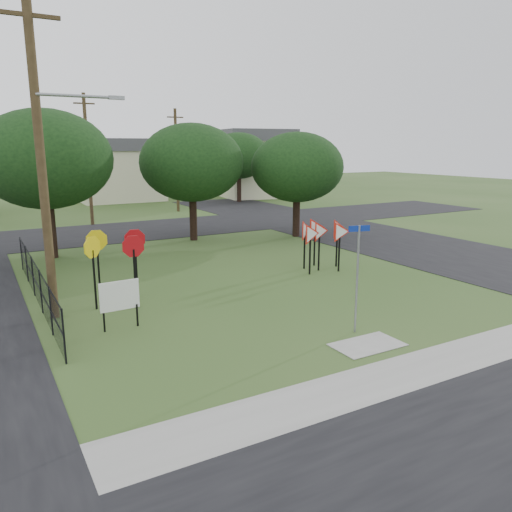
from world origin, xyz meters
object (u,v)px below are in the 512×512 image
Objects in this scene: street_name_sign at (357,273)px; stop_sign_cluster at (115,251)px; yield_sign_cluster at (321,233)px; info_board at (120,297)px.

stop_sign_cluster is at bearing 130.39° from street_name_sign.
street_name_sign is 7.82m from yield_sign_cluster.
info_board is (-0.58, -2.68, -0.89)m from stop_sign_cluster.
stop_sign_cluster is 9.29m from yield_sign_cluster.
street_name_sign is at bearing -119.20° from yield_sign_cluster.
info_board is (-6.06, 3.76, -0.84)m from street_name_sign.
stop_sign_cluster is 0.88× the size of yield_sign_cluster.
stop_sign_cluster is 1.69× the size of info_board.
yield_sign_cluster is at bearing 2.40° from stop_sign_cluster.
stop_sign_cluster reaches higher than yield_sign_cluster.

